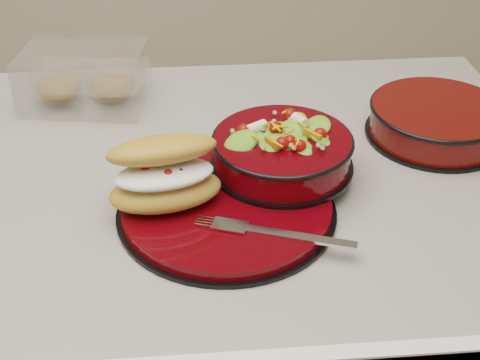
{
  "coord_description": "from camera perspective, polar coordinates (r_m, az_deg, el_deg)",
  "views": [
    {
      "loc": [
        0.07,
        -0.83,
        1.45
      ],
      "look_at": [
        0.13,
        -0.09,
        0.94
      ],
      "focal_mm": 50.0,
      "sensor_mm": 36.0,
      "label": 1
    }
  ],
  "objects": [
    {
      "name": "croissant",
      "position": [
        0.88,
        -6.46,
        0.56
      ],
      "size": [
        0.16,
        0.12,
        0.09
      ],
      "rotation": [
        0.0,
        0.0,
        0.18
      ],
      "color": "#BF873A",
      "rests_on": "dinner_plate"
    },
    {
      "name": "extra_bowl",
      "position": [
        1.11,
        16.47,
        4.96
      ],
      "size": [
        0.22,
        0.22,
        0.05
      ],
      "rotation": [
        0.0,
        0.0,
        -0.37
      ],
      "color": "black",
      "rests_on": "island_counter"
    },
    {
      "name": "fork",
      "position": [
        0.84,
        3.27,
        -4.57
      ],
      "size": [
        0.18,
        0.08,
        0.0
      ],
      "rotation": [
        0.0,
        0.0,
        1.23
      ],
      "color": "silver",
      "rests_on": "dinner_plate"
    },
    {
      "name": "pastry_box",
      "position": [
        1.2,
        -13.09,
        8.49
      ],
      "size": [
        0.22,
        0.18,
        0.09
      ],
      "rotation": [
        0.0,
        0.0,
        -0.16
      ],
      "color": "white",
      "rests_on": "island_counter"
    },
    {
      "name": "dinner_plate",
      "position": [
        0.9,
        -1.1,
        -2.35
      ],
      "size": [
        0.3,
        0.3,
        0.02
      ],
      "rotation": [
        0.0,
        0.0,
        -0.15
      ],
      "color": "black",
      "rests_on": "island_counter"
    },
    {
      "name": "salad_bowl",
      "position": [
        0.95,
        3.62,
        2.79
      ],
      "size": [
        0.21,
        0.21,
        0.09
      ],
      "rotation": [
        0.0,
        0.0,
        0.08
      ],
      "color": "black",
      "rests_on": "dinner_plate"
    }
  ]
}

